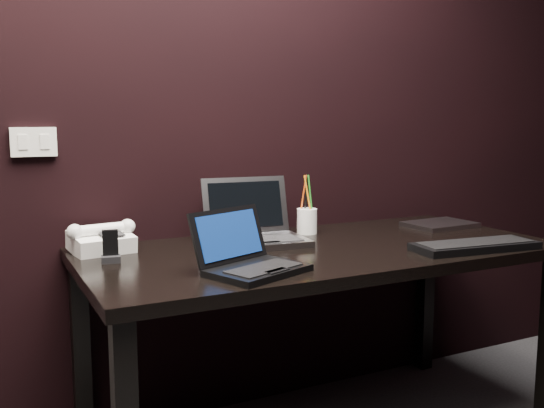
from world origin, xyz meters
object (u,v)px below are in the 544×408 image
netbook (250,260)px  closed_laptop (440,224)px  ext_keyboard (475,246)px  desk (321,268)px  silver_laptop (255,231)px  desk_phone (101,240)px  pen_cup (307,220)px  mobile_phone (111,250)px

netbook → closed_laptop: netbook is taller
ext_keyboard → desk: bearing=148.1°
desk → ext_keyboard: bearing=-31.9°
silver_laptop → desk_phone: silver_laptop is taller
desk → pen_cup: pen_cup is taller
netbook → mobile_phone: (-0.35, 0.32, 0.00)m
desk_phone → ext_keyboard: bearing=-24.8°
silver_laptop → pen_cup: (0.27, 0.08, 0.01)m
closed_laptop → mobile_phone: mobile_phone is taller
closed_laptop → pen_cup: (-0.59, 0.12, 0.05)m
ext_keyboard → desk_phone: desk_phone is taller
netbook → desk_phone: bearing=125.7°
desk_phone → pen_cup: 0.81m
desk → mobile_phone: (-0.73, 0.10, 0.12)m
closed_laptop → desk_phone: 1.41m
desk → pen_cup: size_ratio=7.15×
netbook → desk_phone: 0.59m
desk → silver_laptop: size_ratio=4.64×
silver_laptop → mobile_phone: (-0.55, -0.07, -0.01)m
netbook → ext_keyboard: (0.84, -0.07, -0.02)m
pen_cup → silver_laptop: bearing=-163.7°
silver_laptop → ext_keyboard: silver_laptop is taller
closed_laptop → pen_cup: pen_cup is taller
ext_keyboard → closed_laptop: (0.21, 0.42, -0.00)m
netbook → mobile_phone: netbook is taller
netbook → silver_laptop: (0.20, 0.39, 0.01)m
closed_laptop → mobile_phone: bearing=-178.9°
mobile_phone → silver_laptop: bearing=7.1°
desk_phone → pen_cup: (0.81, -0.02, 0.01)m
netbook → mobile_phone: size_ratio=3.46×
desk → mobile_phone: mobile_phone is taller
pen_cup → desk_phone: bearing=178.9°
desk → mobile_phone: bearing=172.1°
desk → silver_laptop: bearing=137.2°
silver_laptop → pen_cup: size_ratio=1.54×
ext_keyboard → desk_phone: 1.31m
netbook → mobile_phone: 0.47m
desk → ext_keyboard: 0.55m
desk_phone → silver_laptop: bearing=-9.7°
desk_phone → pen_cup: size_ratio=1.03×
silver_laptop → desk: bearing=-42.8°
silver_laptop → desk_phone: (-0.54, 0.09, -0.00)m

